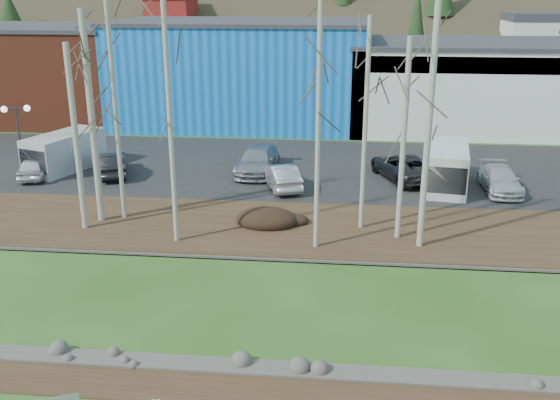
# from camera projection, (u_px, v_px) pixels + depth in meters

# --- Properties ---
(dirt_strip) EXTENTS (80.00, 1.80, 0.03)m
(dirt_strip) POSITION_uv_depth(u_px,v_px,m) (249.00, 389.00, 17.83)
(dirt_strip) COLOR #382616
(dirt_strip) RESTS_ON ground
(near_bank_rocks) EXTENTS (80.00, 0.80, 0.50)m
(near_bank_rocks) POSITION_uv_depth(u_px,v_px,m) (254.00, 369.00, 18.77)
(near_bank_rocks) COLOR #47423D
(near_bank_rocks) RESTS_ON ground
(river) EXTENTS (80.00, 8.00, 0.90)m
(river) POSITION_uv_depth(u_px,v_px,m) (270.00, 304.00, 22.63)
(river) COLOR black
(river) RESTS_ON ground
(far_bank_rocks) EXTENTS (80.00, 0.80, 0.46)m
(far_bank_rocks) POSITION_uv_depth(u_px,v_px,m) (281.00, 257.00, 26.49)
(far_bank_rocks) COLOR #47423D
(far_bank_rocks) RESTS_ON ground
(far_bank) EXTENTS (80.00, 7.00, 0.15)m
(far_bank) POSITION_uv_depth(u_px,v_px,m) (287.00, 228.00, 29.47)
(far_bank) COLOR #382616
(far_bank) RESTS_ON ground
(parking_lot) EXTENTS (80.00, 14.00, 0.14)m
(parking_lot) POSITION_uv_depth(u_px,v_px,m) (302.00, 167.00, 39.35)
(parking_lot) COLOR black
(parking_lot) RESTS_ON ground
(building_brick) EXTENTS (16.32, 12.24, 7.80)m
(building_brick) POSITION_uv_depth(u_px,v_px,m) (35.00, 72.00, 53.56)
(building_brick) COLOR brown
(building_brick) RESTS_ON ground
(building_blue) EXTENTS (20.40, 12.24, 8.30)m
(building_blue) POSITION_uv_depth(u_px,v_px,m) (242.00, 72.00, 51.76)
(building_blue) COLOR #0B56B0
(building_blue) RESTS_ON ground
(building_white) EXTENTS (18.36, 12.24, 6.80)m
(building_white) POSITION_uv_depth(u_px,v_px,m) (463.00, 84.00, 50.27)
(building_white) COLOR silver
(building_white) RESTS_ON ground
(dirt_mound) EXTENTS (2.95, 2.08, 0.58)m
(dirt_mound) POSITION_uv_depth(u_px,v_px,m) (267.00, 218.00, 29.70)
(dirt_mound) COLOR black
(dirt_mound) RESTS_ON far_bank
(birch_0) EXTENTS (0.27, 0.27, 8.50)m
(birch_0) POSITION_uv_depth(u_px,v_px,m) (76.00, 139.00, 27.97)
(birch_0) COLOR #B7B4A6
(birch_0) RESTS_ON far_bank
(birch_1) EXTENTS (0.22, 0.22, 10.58)m
(birch_1) POSITION_uv_depth(u_px,v_px,m) (115.00, 110.00, 28.99)
(birch_1) COLOR #B7B4A6
(birch_1) RESTS_ON far_bank
(birch_2) EXTENTS (0.32, 0.32, 9.86)m
(birch_2) POSITION_uv_depth(u_px,v_px,m) (92.00, 120.00, 28.72)
(birch_2) COLOR #B7B4A6
(birch_2) RESTS_ON far_bank
(birch_3) EXTENTS (0.21, 0.21, 10.53)m
(birch_3) POSITION_uv_depth(u_px,v_px,m) (170.00, 124.00, 26.18)
(birch_3) COLOR #B7B4A6
(birch_3) RESTS_ON far_bank
(birch_4) EXTENTS (0.21, 0.21, 9.61)m
(birch_4) POSITION_uv_depth(u_px,v_px,m) (365.00, 127.00, 27.86)
(birch_4) COLOR #B7B4A6
(birch_4) RESTS_ON far_bank
(birch_5) EXTENTS (0.21, 0.21, 10.59)m
(birch_5) POSITION_uv_depth(u_px,v_px,m) (318.00, 127.00, 25.53)
(birch_5) COLOR #B7B4A6
(birch_5) RESTS_ON far_bank
(birch_6) EXTENTS (0.27, 0.27, 10.69)m
(birch_6) POSITION_uv_depth(u_px,v_px,m) (429.00, 126.00, 25.58)
(birch_6) COLOR #B7B4A6
(birch_6) RESTS_ON far_bank
(birch_7) EXTENTS (0.24, 0.24, 8.84)m
(birch_7) POSITION_uv_depth(u_px,v_px,m) (403.00, 142.00, 26.84)
(birch_7) COLOR #B7B4A6
(birch_7) RESTS_ON far_bank
(street_lamp) EXTENTS (1.52, 0.84, 4.23)m
(street_lamp) POSITION_uv_depth(u_px,v_px,m) (17.00, 121.00, 36.36)
(street_lamp) COLOR #262628
(street_lamp) RESTS_ON parking_lot
(car_0) EXTENTS (2.34, 4.06, 1.30)m
(car_0) POSITION_uv_depth(u_px,v_px,m) (36.00, 166.00, 36.94)
(car_0) COLOR silver
(car_0) RESTS_ON parking_lot
(car_1) EXTENTS (2.84, 4.48, 1.39)m
(car_1) POSITION_uv_depth(u_px,v_px,m) (113.00, 164.00, 37.31)
(car_1) COLOR black
(car_1) RESTS_ON parking_lot
(car_2) EXTENTS (2.51, 5.34, 1.51)m
(car_2) POSITION_uv_depth(u_px,v_px,m) (257.00, 160.00, 37.80)
(car_2) COLOR gray
(car_2) RESTS_ON parking_lot
(car_3) EXTENTS (2.79, 4.45, 1.38)m
(car_3) POSITION_uv_depth(u_px,v_px,m) (281.00, 176.00, 34.95)
(car_3) COLOR #AFAFB1
(car_3) RESTS_ON parking_lot
(car_4) EXTENTS (4.24, 5.94, 1.50)m
(car_4) POSITION_uv_depth(u_px,v_px,m) (404.00, 167.00, 36.54)
(car_4) COLOR #232326
(car_4) RESTS_ON parking_lot
(car_5) EXTENTS (1.88, 4.56, 1.32)m
(car_5) POSITION_uv_depth(u_px,v_px,m) (500.00, 180.00, 34.40)
(car_5) COLOR silver
(car_5) RESTS_ON parking_lot
(van_white) EXTENTS (3.01, 5.64, 2.35)m
(van_white) POSITION_uv_depth(u_px,v_px,m) (446.00, 168.00, 34.71)
(van_white) COLOR white
(van_white) RESTS_ON parking_lot
(van_grey) EXTENTS (3.74, 5.57, 2.25)m
(van_grey) POSITION_uv_depth(u_px,v_px,m) (62.00, 153.00, 38.13)
(van_grey) COLOR silver
(van_grey) RESTS_ON parking_lot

